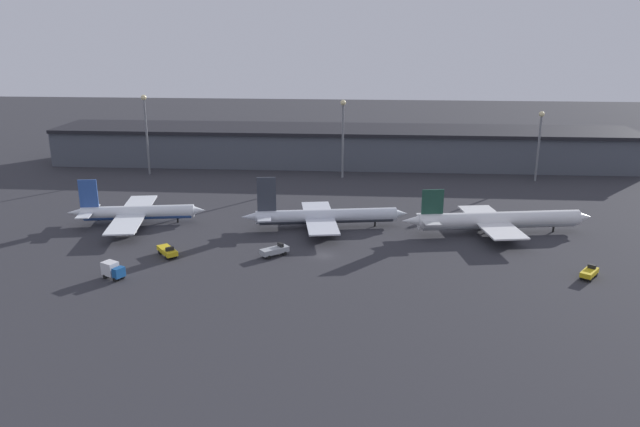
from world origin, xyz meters
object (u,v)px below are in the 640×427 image
airplane_0 (136,213)px  service_vehicle_1 (113,270)px  airplane_2 (497,220)px  airplane_1 (324,216)px  service_vehicle_0 (167,251)px  service_vehicle_3 (589,273)px  service_vehicle_2 (275,250)px

airplane_0 → service_vehicle_1: (8.21, -35.74, -1.09)m
airplane_2 → airplane_1: bearing=168.7°
airplane_2 → service_vehicle_0: airplane_2 is taller
service_vehicle_1 → service_vehicle_3: size_ratio=0.94×
service_vehicle_0 → service_vehicle_1: (-7.05, -13.34, 0.67)m
airplane_2 → service_vehicle_1: bearing=-166.8°
airplane_0 → service_vehicle_1: bearing=-86.6°
service_vehicle_0 → airplane_1: bearing=85.9°
airplane_1 → service_vehicle_2: airplane_1 is taller
airplane_2 → service_vehicle_0: (-75.83, -21.34, -2.18)m
airplane_2 → service_vehicle_3: airplane_2 is taller
service_vehicle_1 → service_vehicle_3: service_vehicle_1 is taller
airplane_1 → service_vehicle_0: 40.29m
airplane_0 → service_vehicle_1: airplane_0 is taller
service_vehicle_2 → service_vehicle_3: (65.38, -7.64, -0.10)m
service_vehicle_0 → service_vehicle_3: (89.11, -5.78, -0.02)m
service_vehicle_0 → service_vehicle_1: service_vehicle_1 is taller
service_vehicle_2 → service_vehicle_3: size_ratio=1.16×
airplane_1 → service_vehicle_1: airplane_1 is taller
service_vehicle_0 → service_vehicle_3: 89.29m
service_vehicle_2 → service_vehicle_0: bearing=145.0°
airplane_1 → service_vehicle_0: bearing=-155.3°
service_vehicle_1 → service_vehicle_3: (96.15, 7.57, -0.69)m
airplane_0 → service_vehicle_2: airplane_0 is taller
service_vehicle_2 → service_vehicle_3: service_vehicle_2 is taller
service_vehicle_3 → airplane_1: bearing=98.6°
airplane_1 → airplane_2: size_ratio=0.88×
airplane_2 → service_vehicle_3: size_ratio=8.56×
service_vehicle_1 → airplane_0: bearing=131.5°
airplane_2 → service_vehicle_0: size_ratio=7.07×
service_vehicle_0 → service_vehicle_2: (23.73, 1.86, 0.08)m
airplane_0 → airplane_2: 91.09m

